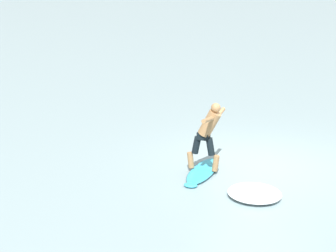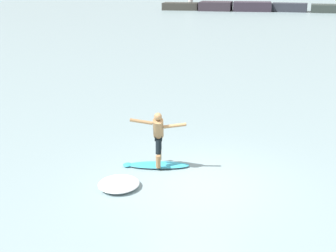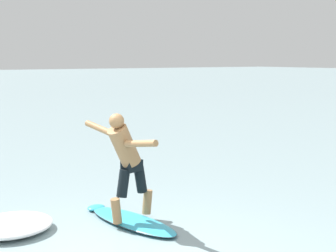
# 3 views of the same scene
# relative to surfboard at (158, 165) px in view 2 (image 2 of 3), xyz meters

# --- Properties ---
(ground_plane) EXTENTS (200.00, 200.00, 0.00)m
(ground_plane) POSITION_rel_surfboard_xyz_m (1.16, -0.83, -0.04)
(ground_plane) COLOR gray
(rock_jetty_breakwater) EXTENTS (43.70, 4.70, 4.51)m
(rock_jetty_breakwater) POSITION_rel_surfboard_xyz_m (6.76, 61.17, 0.56)
(rock_jetty_breakwater) COLOR #34322D
(rock_jetty_breakwater) RESTS_ON ground
(surfboard) EXTENTS (1.91, 0.88, 0.22)m
(surfboard) POSITION_rel_surfboard_xyz_m (0.00, 0.00, 0.00)
(surfboard) COLOR #32A5C5
(surfboard) RESTS_ON ground
(surfer) EXTENTS (1.50, 0.80, 1.55)m
(surfer) POSITION_rel_surfboard_xyz_m (0.05, -0.09, 0.95)
(surfer) COLOR #986F46
(surfer) RESTS_ON surfboard
(wave_foam_at_tail) EXTENTS (1.07, 1.14, 0.19)m
(wave_foam_at_tail) POSITION_rel_surfboard_xyz_m (-0.62, -1.53, 0.05)
(wave_foam_at_tail) COLOR white
(wave_foam_at_tail) RESTS_ON ground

